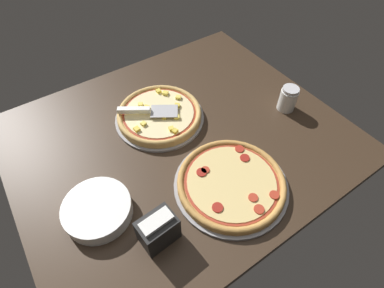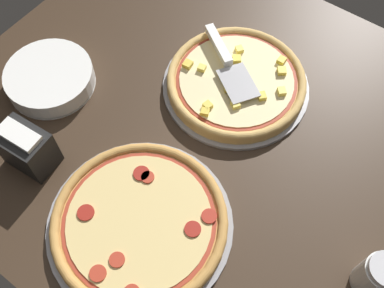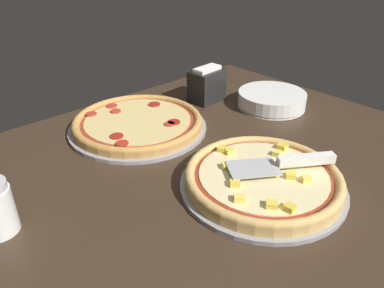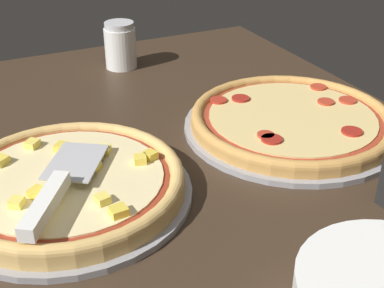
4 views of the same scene
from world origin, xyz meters
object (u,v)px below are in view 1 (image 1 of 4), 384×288
(pizza_front, at_px, (159,114))
(pizza_back, at_px, (231,182))
(serving_spatula, at_px, (141,110))
(napkin_holder, at_px, (158,230))
(parmesan_shaker, at_px, (288,99))
(plate_stack, at_px, (98,210))

(pizza_front, height_order, pizza_back, pizza_front)
(serving_spatula, xyz_separation_m, napkin_holder, (0.19, 0.47, -0.00))
(serving_spatula, bearing_deg, pizza_front, 153.49)
(pizza_front, height_order, serving_spatula, serving_spatula)
(parmesan_shaker, relative_size, napkin_holder, 0.92)
(pizza_front, distance_m, napkin_holder, 0.51)
(plate_stack, relative_size, napkin_holder, 1.87)
(napkin_holder, bearing_deg, plate_stack, -56.16)
(serving_spatula, distance_m, napkin_holder, 0.51)
(pizza_front, bearing_deg, napkin_holder, 59.58)
(plate_stack, bearing_deg, serving_spatula, -137.06)
(serving_spatula, height_order, napkin_holder, napkin_holder)
(pizza_front, relative_size, serving_spatula, 1.53)
(serving_spatula, xyz_separation_m, plate_stack, (0.31, 0.29, -0.03))
(parmesan_shaker, height_order, napkin_holder, napkin_holder)
(pizza_front, distance_m, plate_stack, 0.46)
(serving_spatula, distance_m, parmesan_shaker, 0.60)
(pizza_back, relative_size, plate_stack, 1.70)
(napkin_holder, bearing_deg, parmesan_shaker, -165.16)
(pizza_front, xyz_separation_m, serving_spatula, (0.06, -0.03, 0.03))
(pizza_front, xyz_separation_m, napkin_holder, (0.26, 0.44, 0.03))
(pizza_front, xyz_separation_m, pizza_back, (-0.04, 0.42, -0.00))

